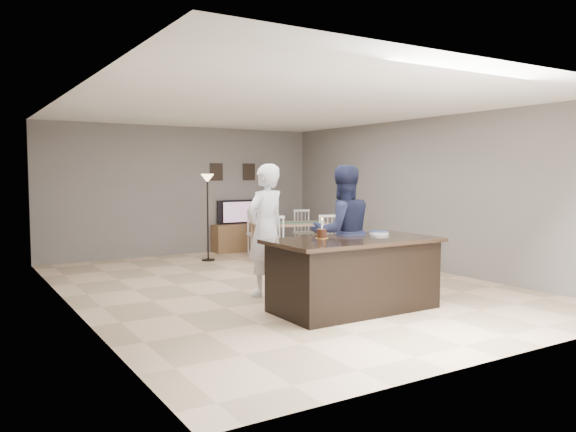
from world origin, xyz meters
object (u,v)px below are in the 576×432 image
birthday_cake (322,233)px  dining_table (289,229)px  floor_lamp (208,194)px  kitchen_island (354,274)px  tv_console (240,238)px  man (343,233)px  woman (266,230)px  plate_stack (379,233)px  television (238,212)px

birthday_cake → dining_table: (1.95, 3.93, -0.37)m
birthday_cake → floor_lamp: bearing=85.1°
kitchen_island → birthday_cake: birthday_cake is taller
tv_console → man: (-0.96, -5.02, 0.61)m
kitchen_island → birthday_cake: 0.65m
woman → plate_stack: bearing=118.5°
tv_console → man: size_ratio=0.66×
man → floor_lamp: (-0.18, 4.12, 0.41)m
kitchen_island → woman: (-0.53, 1.30, 0.47)m
television → birthday_cake: 5.62m
plate_stack → woman: bearing=135.0°
kitchen_island → tv_console: size_ratio=1.79×
tv_console → birthday_cake: 5.59m
dining_table → floor_lamp: 1.81m
tv_console → birthday_cake: birthday_cake is taller
man → floor_lamp: size_ratio=1.07×
dining_table → floor_lamp: floor_lamp is taller
tv_console → man: 5.15m
plate_stack → dining_table: plate_stack is taller
man → woman: bearing=-29.7°
television → birthday_cake: birthday_cake is taller
man → plate_stack: (0.33, -0.35, 0.01)m
tv_console → plate_stack: 5.45m
kitchen_island → floor_lamp: floor_lamp is taller
kitchen_island → man: (0.24, 0.55, 0.46)m
man → plate_stack: size_ratio=6.85×
television → birthday_cake: size_ratio=3.59×
woman → television: bearing=-128.2°
kitchen_island → dining_table: 4.48m
television → plate_stack: television is taller
man → dining_table: man is taller
man → dining_table: bearing=-96.6°
woman → birthday_cake: bearing=84.7°
kitchen_island → dining_table: bearing=68.6°
plate_stack → dining_table: bearing=75.1°
kitchen_island → floor_lamp: size_ratio=1.26×
woman → floor_lamp: size_ratio=1.08×
birthday_cake → plate_stack: birthday_cake is taller
kitchen_island → birthday_cake: bearing=144.0°
tv_console → floor_lamp: floor_lamp is taller
woman → man: 1.08m
tv_console → television: television is taller
television → dining_table: bearing=106.3°
kitchen_island → tv_console: bearing=77.8°
tv_console → plate_stack: bearing=-96.7°
television → man: size_ratio=0.50×
tv_console → kitchen_island: bearing=-102.2°
tv_console → woman: woman is taller
television → floor_lamp: 1.56m
television → plate_stack: 5.48m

